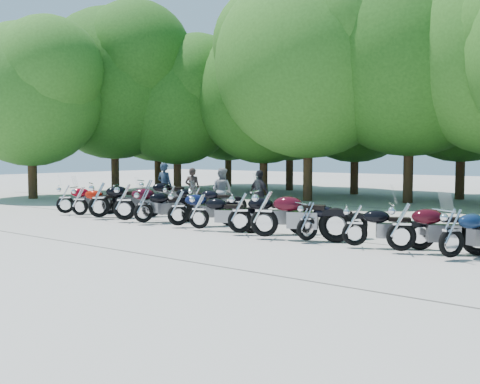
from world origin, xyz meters
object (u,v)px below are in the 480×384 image
Objects in this scene: motorcycle_0 at (65,198)px; motorcycle_12 at (451,231)px; motorcycle_11 at (402,225)px; motorcycle_15 at (171,198)px; motorcycle_3 at (124,201)px; motorcycle_10 at (355,224)px; rider_3 at (192,189)px; motorcycle_5 at (178,207)px; rider_0 at (165,186)px; motorcycle_8 at (264,212)px; motorcycle_9 at (307,220)px; motorcycle_16 at (196,200)px; motorcycle_7 at (240,211)px; rider_1 at (222,191)px; motorcycle_4 at (143,205)px; motorcycle_6 at (199,210)px; rider_2 at (259,194)px; motorcycle_14 at (147,193)px; motorcycle_1 at (80,200)px; motorcycle_2 at (99,198)px.

motorcycle_12 reaches higher than motorcycle_0.
motorcycle_15 is (-9.76, 2.59, -0.05)m from motorcycle_11.
motorcycle_0 is 0.87× the size of motorcycle_3.
motorcycle_10 is 9.88m from rider_3.
rider_0 is (-4.30, 3.66, 0.29)m from motorcycle_5.
motorcycle_8 is at bearing -151.71° from motorcycle_15.
motorcycle_12 is at bearing -141.46° from motorcycle_15.
motorcycle_10 is at bearing -141.56° from motorcycle_0.
motorcycle_9 is at bearing 28.41° from motorcycle_12.
motorcycle_16 is (-6.25, 2.73, -0.00)m from motorcycle_9.
motorcycle_5 is 2.42m from motorcycle_7.
motorcycle_4 is at bearing 88.14° from rider_1.
motorcycle_10 is at bearing -110.77° from motorcycle_6.
motorcycle_8 is 2.47m from motorcycle_10.
motorcycle_5 is 1.09× the size of motorcycle_10.
motorcycle_7 is at bearing 131.11° from rider_1.
rider_2 is (-6.63, 3.77, 0.18)m from motorcycle_11.
motorcycle_12 is at bearing -171.87° from motorcycle_14.
motorcycle_3 is 4.29m from rider_3.
motorcycle_16 is at bearing 42.19° from motorcycle_11.
motorcycle_1 is at bearing 48.41° from motorcycle_7.
rider_1 is at bearing -65.66° from motorcycle_4.
motorcycle_9 is at bearing -151.83° from motorcycle_2.
motorcycle_7 is at bearing 144.63° from rider_0.
rider_3 is (-0.37, 1.57, 0.23)m from motorcycle_15.
motorcycle_15 is 1.29× the size of rider_2.
motorcycle_6 is 1.29× the size of rider_3.
motorcycle_11 is (6.98, -0.11, 0.01)m from motorcycle_5.
motorcycle_3 reaches higher than motorcycle_1.
motorcycle_5 is 1.35× the size of rider_3.
motorcycle_12 is at bearing -122.47° from motorcycle_10.
motorcycle_12 is at bearing -143.33° from motorcycle_16.
motorcycle_8 reaches higher than motorcycle_9.
motorcycle_6 is 0.92× the size of motorcycle_7.
motorcycle_3 is at bearing 146.75° from motorcycle_14.
motorcycle_11 is 11.89m from rider_0.
motorcycle_15 is at bearing -39.13° from motorcycle_4.
motorcycle_12 is (10.35, -0.07, -0.09)m from motorcycle_3.
motorcycle_15 is at bearing 8.82° from motorcycle_9.
rider_1 is at bearing 177.59° from rider_0.
motorcycle_7 is 1.40× the size of rider_3.
motorcycle_2 is at bearing 51.28° from motorcycle_3.
motorcycle_15 is 1.95m from rider_0.
motorcycle_2 is at bearing 30.14° from motorcycle_12.
motorcycle_5 is 1.09× the size of motorcycle_16.
motorcycle_8 is 1.25× the size of motorcycle_16.
motorcycle_8 is at bearing 146.58° from rider_0.
rider_0 reaches higher than motorcycle_14.
motorcycle_2 is 1.49× the size of rider_1.
motorcycle_3 is 3.21m from motorcycle_6.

